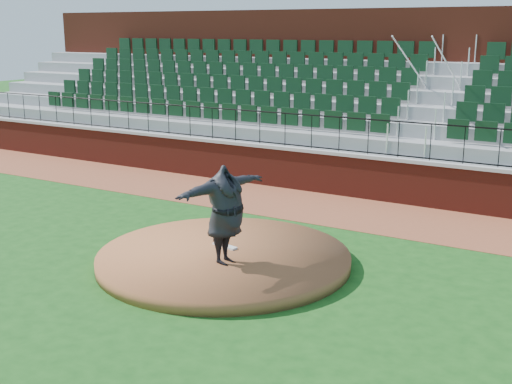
# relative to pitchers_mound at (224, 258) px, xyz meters

# --- Properties ---
(ground) EXTENTS (90.00, 90.00, 0.00)m
(ground) POSITION_rel_pitchers_mound_xyz_m (0.05, -0.26, -0.12)
(ground) COLOR #154A15
(ground) RESTS_ON ground
(warning_track) EXTENTS (34.00, 3.20, 0.01)m
(warning_track) POSITION_rel_pitchers_mound_xyz_m (0.05, 5.14, -0.12)
(warning_track) COLOR brown
(warning_track) RESTS_ON ground
(field_wall) EXTENTS (34.00, 0.35, 1.20)m
(field_wall) POSITION_rel_pitchers_mound_xyz_m (0.05, 6.74, 0.47)
(field_wall) COLOR maroon
(field_wall) RESTS_ON ground
(wall_cap) EXTENTS (34.00, 0.45, 0.10)m
(wall_cap) POSITION_rel_pitchers_mound_xyz_m (0.05, 6.74, 1.12)
(wall_cap) COLOR #B7B7B7
(wall_cap) RESTS_ON field_wall
(wall_railing) EXTENTS (34.00, 0.05, 1.00)m
(wall_railing) POSITION_rel_pitchers_mound_xyz_m (0.05, 6.74, 1.67)
(wall_railing) COLOR black
(wall_railing) RESTS_ON wall_cap
(seating_stands) EXTENTS (34.00, 5.10, 4.60)m
(seating_stands) POSITION_rel_pitchers_mound_xyz_m (0.05, 9.46, 2.18)
(seating_stands) COLOR gray
(seating_stands) RESTS_ON ground
(concourse_wall) EXTENTS (34.00, 0.50, 5.50)m
(concourse_wall) POSITION_rel_pitchers_mound_xyz_m (0.05, 12.26, 2.62)
(concourse_wall) COLOR maroon
(concourse_wall) RESTS_ON ground
(pitchers_mound) EXTENTS (5.29, 5.29, 0.25)m
(pitchers_mound) POSITION_rel_pitchers_mound_xyz_m (0.00, 0.00, 0.00)
(pitchers_mound) COLOR brown
(pitchers_mound) RESTS_ON ground
(pitching_rubber) EXTENTS (0.64, 0.28, 0.04)m
(pitching_rubber) POSITION_rel_pitchers_mound_xyz_m (-0.19, 0.33, 0.15)
(pitching_rubber) COLOR silver
(pitching_rubber) RESTS_ON pitchers_mound
(pitcher) EXTENTS (1.02, 2.53, 2.00)m
(pitcher) POSITION_rel_pitchers_mound_xyz_m (0.38, -0.49, 1.12)
(pitcher) COLOR black
(pitcher) RESTS_ON pitchers_mound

